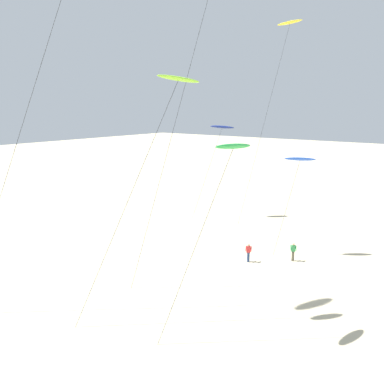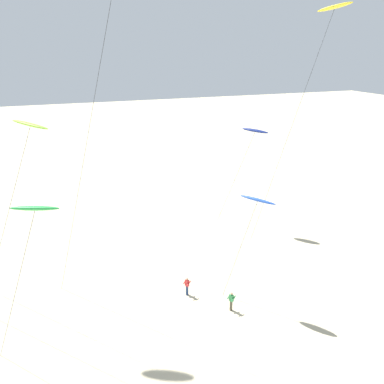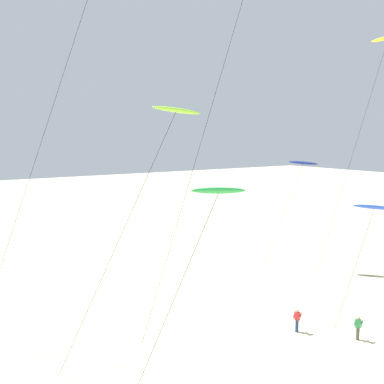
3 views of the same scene
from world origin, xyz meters
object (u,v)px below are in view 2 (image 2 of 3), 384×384
(kite_navy, at_px, (255,131))
(kite_blue, at_px, (257,201))
(kite_green, at_px, (34,210))
(kite_yellow, at_px, (334,10))
(kite_flyer_middle, at_px, (187,286))
(kite_lime, at_px, (29,128))
(kite_flyer_nearest, at_px, (231,301))

(kite_navy, distance_m, kite_blue, 14.61)
(kite_navy, bearing_deg, kite_green, -146.13)
(kite_green, bearing_deg, kite_blue, 7.46)
(kite_yellow, xyz_separation_m, kite_green, (-24.74, -7.88, -11.18))
(kite_navy, relative_size, kite_flyer_middle, 6.81)
(kite_lime, relative_size, kite_blue, 1.69)
(kite_blue, distance_m, kite_flyer_nearest, 8.25)
(kite_blue, distance_m, kite_flyer_middle, 9.54)
(kite_navy, distance_m, kite_lime, 24.50)
(kite_navy, distance_m, kite_yellow, 13.57)
(kite_lime, height_order, kite_green, kite_lime)
(kite_navy, height_order, kite_lime, kite_lime)
(kite_lime, bearing_deg, kite_flyer_middle, 1.29)
(kite_lime, bearing_deg, kite_yellow, 8.76)
(kite_yellow, bearing_deg, kite_flyer_middle, -166.15)
(kite_yellow, xyz_separation_m, kite_flyer_nearest, (-11.85, -6.63, -21.50))
(kite_green, height_order, kite_blue, kite_green)
(kite_green, relative_size, kite_blue, 1.27)
(kite_flyer_nearest, distance_m, kite_flyer_middle, 4.02)
(kite_lime, relative_size, kite_flyer_middle, 9.26)
(kite_yellow, height_order, kite_blue, kite_yellow)
(kite_yellow, distance_m, kite_lime, 25.98)
(kite_yellow, distance_m, kite_flyer_middle, 26.14)
(kite_navy, height_order, kite_flyer_nearest, kite_navy)
(kite_lime, relative_size, kite_flyer_nearest, 9.26)
(kite_yellow, distance_m, kite_blue, 17.68)
(kite_navy, relative_size, kite_lime, 0.74)
(kite_yellow, bearing_deg, kite_flyer_nearest, -150.75)
(kite_navy, relative_size, kite_blue, 1.24)
(kite_yellow, distance_m, kite_flyer_nearest, 25.43)
(kite_flyer_nearest, bearing_deg, kite_yellow, 29.25)
(kite_lime, xyz_separation_m, kite_green, (-0.16, -4.09, -3.68))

